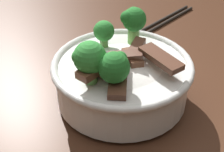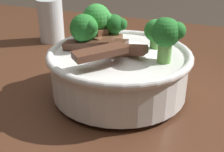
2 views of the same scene
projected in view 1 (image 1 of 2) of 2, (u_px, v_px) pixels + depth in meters
The scene contains 3 objects.
dining_table at pixel (79, 127), 0.61m from camera, with size 1.50×0.81×0.76m.
rice_bowl at pixel (121, 74), 0.53m from camera, with size 0.23×0.23×0.14m.
chopsticks_pair at pixel (165, 21), 0.79m from camera, with size 0.20×0.13×0.01m.
Camera 1 is at (-0.42, -0.15, 1.12)m, focal length 51.96 mm.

